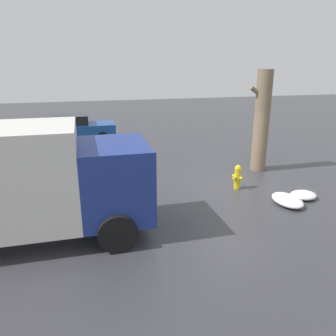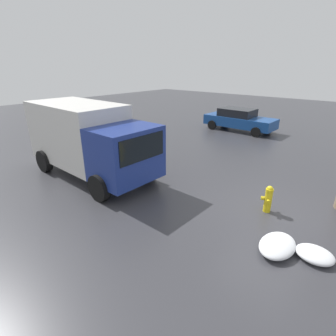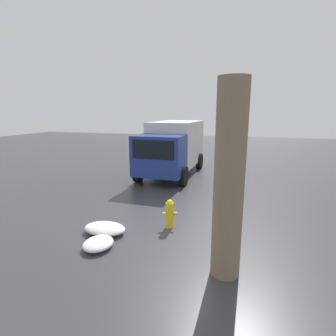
{
  "view_description": "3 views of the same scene",
  "coord_description": "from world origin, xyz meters",
  "px_view_note": "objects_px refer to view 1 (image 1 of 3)",
  "views": [
    {
      "loc": [
        5.05,
        9.48,
        4.07
      ],
      "look_at": [
        2.58,
        0.46,
        1.1
      ],
      "focal_mm": 35.0,
      "sensor_mm": 36.0,
      "label": 1
    },
    {
      "loc": [
        -2.21,
        7.19,
        4.15
      ],
      "look_at": [
        2.65,
        1.5,
        1.18
      ],
      "focal_mm": 28.0,
      "sensor_mm": 36.0,
      "label": 2
    },
    {
      "loc": [
        -6.77,
        -1.99,
        3.28
      ],
      "look_at": [
        2.87,
        0.92,
        1.11
      ],
      "focal_mm": 28.0,
      "sensor_mm": 36.0,
      "label": 3
    }
  ],
  "objects_px": {
    "tree_trunk": "(261,121)",
    "parked_car": "(71,128)",
    "delivery_truck": "(19,180)",
    "fire_hydrant": "(237,177)"
  },
  "relations": [
    {
      "from": "parked_car",
      "to": "delivery_truck",
      "type": "bearing_deg",
      "value": -4.66
    },
    {
      "from": "delivery_truck",
      "to": "parked_car",
      "type": "bearing_deg",
      "value": 175.37
    },
    {
      "from": "delivery_truck",
      "to": "tree_trunk",
      "type": "bearing_deg",
      "value": 113.29
    },
    {
      "from": "tree_trunk",
      "to": "delivery_truck",
      "type": "distance_m",
      "value": 8.96
    },
    {
      "from": "fire_hydrant",
      "to": "tree_trunk",
      "type": "distance_m",
      "value": 2.9
    },
    {
      "from": "tree_trunk",
      "to": "delivery_truck",
      "type": "bearing_deg",
      "value": 22.56
    },
    {
      "from": "tree_trunk",
      "to": "parked_car",
      "type": "distance_m",
      "value": 10.43
    },
    {
      "from": "fire_hydrant",
      "to": "parked_car",
      "type": "height_order",
      "value": "parked_car"
    },
    {
      "from": "tree_trunk",
      "to": "parked_car",
      "type": "relative_size",
      "value": 0.85
    },
    {
      "from": "delivery_truck",
      "to": "fire_hydrant",
      "type": "bearing_deg",
      "value": 105.6
    }
  ]
}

